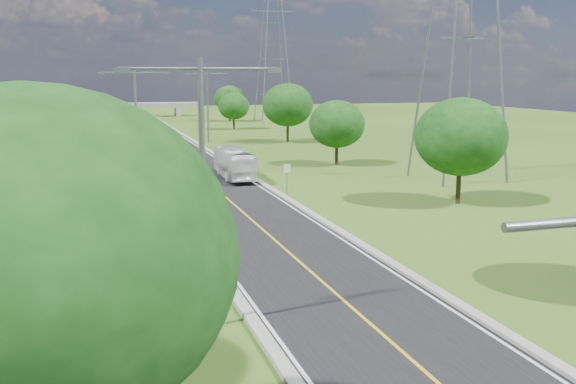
% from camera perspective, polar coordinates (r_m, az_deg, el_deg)
% --- Properties ---
extents(ground, '(260.00, 260.00, 0.00)m').
position_cam_1_polar(ground, '(72.11, -9.23, 2.73)').
color(ground, '#2E5217').
rests_on(ground, ground).
extents(road, '(8.00, 150.00, 0.06)m').
position_cam_1_polar(road, '(78.01, -9.86, 3.30)').
color(road, black).
rests_on(road, ground).
extents(curb_left, '(0.50, 150.00, 0.22)m').
position_cam_1_polar(curb_left, '(77.58, -12.97, 3.21)').
color(curb_left, gray).
rests_on(curb_left, ground).
extents(curb_right, '(0.50, 150.00, 0.22)m').
position_cam_1_polar(curb_right, '(78.65, -6.78, 3.50)').
color(curb_right, gray).
rests_on(curb_right, ground).
extents(speed_limit_sign, '(0.55, 0.09, 2.40)m').
position_cam_1_polar(speed_limit_sign, '(51.65, -0.09, 1.68)').
color(speed_limit_sign, slate).
rests_on(speed_limit_sign, ground).
extents(overpass, '(30.00, 3.00, 3.20)m').
position_cam_1_polar(overpass, '(151.30, -13.57, 7.41)').
color(overpass, gray).
rests_on(overpass, ground).
extents(streetlight_near_left, '(5.90, 0.25, 10.00)m').
position_cam_1_polar(streetlight_near_left, '(23.39, -7.61, 1.82)').
color(streetlight_near_left, slate).
rests_on(streetlight_near_left, ground).
extents(streetlight_mid_left, '(5.90, 0.25, 10.00)m').
position_cam_1_polar(streetlight_mid_left, '(56.06, -13.34, 6.55)').
color(streetlight_mid_left, slate).
rests_on(streetlight_mid_left, ground).
extents(streetlight_far_right, '(5.90, 0.25, 10.00)m').
position_cam_1_polar(streetlight_far_right, '(90.28, -7.16, 8.08)').
color(streetlight_far_right, slate).
rests_on(streetlight_far_right, ground).
extents(power_tower_near, '(9.00, 6.40, 28.00)m').
position_cam_1_polar(power_tower_near, '(60.14, 15.30, 14.40)').
color(power_tower_near, slate).
rests_on(power_tower_near, ground).
extents(power_tower_far, '(9.00, 6.40, 28.00)m').
position_cam_1_polar(power_tower_far, '(130.90, -1.33, 12.36)').
color(power_tower_far, slate).
rests_on(power_tower_far, ground).
extents(tree_lc, '(7.56, 7.56, 8.79)m').
position_cam_1_polar(tree_lc, '(61.16, -22.15, 6.02)').
color(tree_lc, black).
rests_on(tree_lc, ground).
extents(tree_ld, '(6.72, 6.72, 7.82)m').
position_cam_1_polar(tree_ld, '(85.24, -22.16, 6.61)').
color(tree_ld, black).
rests_on(tree_ld, ground).
extents(tree_le, '(5.88, 5.88, 6.84)m').
position_cam_1_polar(tree_le, '(109.04, -19.79, 7.08)').
color(tree_le, black).
rests_on(tree_le, ground).
extents(tree_lf, '(7.98, 7.98, 9.28)m').
position_cam_1_polar(tree_lf, '(13.34, -21.74, -5.56)').
color(tree_lf, black).
rests_on(tree_lf, ground).
extents(tree_rb, '(6.72, 6.72, 7.82)m').
position_cam_1_polar(tree_rb, '(48.50, 15.11, 4.76)').
color(tree_rb, black).
rests_on(tree_rb, ground).
extents(tree_rc, '(5.88, 5.88, 6.84)m').
position_cam_1_polar(tree_rc, '(67.73, 4.38, 6.04)').
color(tree_rc, black).
rests_on(tree_rc, ground).
extents(tree_rd, '(7.14, 7.14, 8.30)m').
position_cam_1_polar(tree_rd, '(90.96, -0.03, 7.75)').
color(tree_rd, black).
rests_on(tree_rd, ground).
extents(tree_re, '(5.46, 5.46, 6.35)m').
position_cam_1_polar(tree_re, '(113.59, -4.86, 7.60)').
color(tree_re, black).
rests_on(tree_re, ground).
extents(tree_rf, '(6.30, 6.30, 7.33)m').
position_cam_1_polar(tree_rf, '(133.83, -5.24, 8.27)').
color(tree_rf, black).
rests_on(tree_rf, ground).
extents(bus_outbound, '(2.50, 9.68, 2.68)m').
position_cam_1_polar(bus_outbound, '(59.11, -4.80, 2.55)').
color(bus_outbound, silver).
rests_on(bus_outbound, road).
extents(bus_inbound, '(2.87, 9.71, 2.67)m').
position_cam_1_polar(bus_inbound, '(66.87, -11.24, 3.29)').
color(bus_inbound, white).
rests_on(bus_inbound, road).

